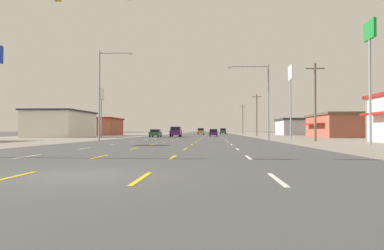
% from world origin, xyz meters
% --- Properties ---
extents(ground_plane, '(572.00, 572.00, 0.00)m').
position_xyz_m(ground_plane, '(0.00, 66.00, 0.00)').
color(ground_plane, '#4C4C4F').
extents(lot_apron_left, '(28.00, 440.00, 0.01)m').
position_xyz_m(lot_apron_left, '(-24.75, 66.00, 0.00)').
color(lot_apron_left, gray).
rests_on(lot_apron_left, ground).
extents(lot_apron_right, '(28.00, 440.00, 0.01)m').
position_xyz_m(lot_apron_right, '(24.75, 66.00, 0.00)').
color(lot_apron_right, gray).
rests_on(lot_apron_right, ground).
extents(lane_markings, '(10.64, 227.60, 0.01)m').
position_xyz_m(lane_markings, '(0.00, 104.50, 0.01)').
color(lane_markings, white).
rests_on(lane_markings, ground).
extents(signal_span_wire, '(27.18, 0.52, 9.59)m').
position_xyz_m(signal_span_wire, '(-0.03, 6.63, 5.72)').
color(signal_span_wire, brown).
rests_on(signal_span_wire, ground).
extents(sedan_far_left_nearest, '(1.80, 4.50, 1.46)m').
position_xyz_m(sedan_far_left_nearest, '(-7.17, 57.01, 0.76)').
color(sedan_far_left_nearest, '#235B2D').
rests_on(sedan_far_left_nearest, ground).
extents(suv_inner_left_near, '(1.98, 4.90, 1.98)m').
position_xyz_m(suv_inner_left_near, '(-3.72, 60.79, 1.03)').
color(suv_inner_left_near, '#4C196B').
rests_on(suv_inner_left_near, ground).
extents(hatchback_inner_right_mid, '(1.72, 3.90, 1.54)m').
position_xyz_m(hatchback_inner_right_mid, '(3.70, 66.49, 0.78)').
color(hatchback_inner_right_mid, '#4C196B').
rests_on(hatchback_inner_right_mid, ground).
extents(suv_center_turn_midfar, '(1.98, 4.90, 1.98)m').
position_xyz_m(suv_center_turn_midfar, '(-0.23, 103.56, 1.03)').
color(suv_center_turn_midfar, '#B28C33').
rests_on(suv_center_turn_midfar, ground).
extents(suv_far_right_far, '(1.98, 4.90, 1.98)m').
position_xyz_m(suv_far_right_far, '(6.96, 112.55, 1.03)').
color(suv_far_right_far, '#235B2D').
rests_on(suv_far_right_far, ground).
extents(storefront_left_row_1, '(9.55, 15.52, 5.06)m').
position_xyz_m(storefront_left_row_1, '(-25.73, 58.14, 2.55)').
color(storefront_left_row_1, silver).
rests_on(storefront_left_row_1, ground).
extents(storefront_left_row_2, '(12.07, 13.92, 4.48)m').
position_xyz_m(storefront_left_row_2, '(-26.66, 80.72, 2.26)').
color(storefront_left_row_2, '#A35642').
rests_on(storefront_left_row_2, ground).
extents(storefront_right_row_1, '(14.74, 15.76, 4.37)m').
position_xyz_m(storefront_right_row_1, '(29.23, 58.11, 2.20)').
color(storefront_right_row_1, '#A35642').
rests_on(storefront_right_row_1, ground).
extents(storefront_right_row_2, '(9.98, 13.46, 4.48)m').
position_xyz_m(storefront_right_row_2, '(26.28, 88.99, 2.26)').
color(storefront_right_row_2, '#B2B2B7').
rests_on(storefront_right_row_2, ground).
extents(pole_sign_left_row_1, '(0.24, 2.49, 8.60)m').
position_xyz_m(pole_sign_left_row_1, '(-15.61, 51.00, 6.69)').
color(pole_sign_left_row_1, gray).
rests_on(pole_sign_left_row_1, ground).
extents(pole_sign_right_row_0, '(0.24, 2.17, 11.04)m').
position_xyz_m(pole_sign_right_row_0, '(17.56, 22.96, 8.31)').
color(pole_sign_right_row_0, gray).
rests_on(pole_sign_right_row_0, ground).
extents(pole_sign_right_row_1, '(0.24, 2.67, 11.36)m').
position_xyz_m(pole_sign_right_row_1, '(15.67, 46.76, 8.90)').
color(pole_sign_right_row_1, gray).
rests_on(pole_sign_right_row_1, ground).
extents(streetlight_left_row_0, '(4.19, 0.26, 10.89)m').
position_xyz_m(streetlight_left_row_0, '(-9.76, 33.00, 6.24)').
color(streetlight_left_row_0, gray).
rests_on(streetlight_left_row_0, ground).
extents(streetlight_right_row_0, '(4.95, 0.26, 9.09)m').
position_xyz_m(streetlight_right_row_0, '(9.57, 33.00, 5.39)').
color(streetlight_right_row_0, gray).
rests_on(streetlight_right_row_0, ground).
extents(utility_pole_right_row_0, '(2.20, 0.26, 9.02)m').
position_xyz_m(utility_pole_right_row_0, '(15.39, 32.37, 4.70)').
color(utility_pole_right_row_0, brown).
rests_on(utility_pole_right_row_0, ground).
extents(utility_pole_right_row_1, '(2.20, 0.26, 9.40)m').
position_xyz_m(utility_pole_right_row_1, '(13.38, 71.29, 4.90)').
color(utility_pole_right_row_1, brown).
rests_on(utility_pole_right_row_1, ground).
extents(utility_pole_right_row_2, '(2.20, 0.26, 9.98)m').
position_xyz_m(utility_pole_right_row_2, '(13.57, 111.28, 5.19)').
color(utility_pole_right_row_2, brown).
rests_on(utility_pole_right_row_2, ground).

